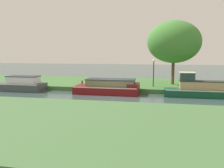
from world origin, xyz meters
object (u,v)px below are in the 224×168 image
(forest_cruiser, at_px, (222,90))
(mooring_post_near, at_px, (82,83))
(maroon_barge, at_px, (109,87))
(lamp_post, at_px, (154,69))
(slate_narrowboat, at_px, (22,84))
(willow_tree_left, at_px, (174,42))

(forest_cruiser, relative_size, mooring_post_near, 17.05)
(maroon_barge, xyz_separation_m, lamp_post, (3.87, 2.55, 1.50))
(maroon_barge, bearing_deg, slate_narrowboat, 180.00)
(maroon_barge, height_order, slate_narrowboat, slate_narrowboat)
(mooring_post_near, bearing_deg, willow_tree_left, 19.11)
(willow_tree_left, bearing_deg, forest_cruiser, -49.73)
(forest_cruiser, distance_m, lamp_post, 6.41)
(maroon_barge, bearing_deg, mooring_post_near, 154.99)
(forest_cruiser, relative_size, willow_tree_left, 1.53)
(slate_narrowboat, height_order, mooring_post_near, slate_narrowboat)
(willow_tree_left, height_order, mooring_post_near, willow_tree_left)
(maroon_barge, bearing_deg, willow_tree_left, 37.63)
(forest_cruiser, distance_m, willow_tree_left, 7.17)
(willow_tree_left, height_order, lamp_post, willow_tree_left)
(slate_narrowboat, relative_size, lamp_post, 1.72)
(willow_tree_left, relative_size, mooring_post_near, 11.17)
(willow_tree_left, xyz_separation_m, mooring_post_near, (-8.80, -3.05, -4.10))
(slate_narrowboat, relative_size, forest_cruiser, 0.46)
(forest_cruiser, height_order, willow_tree_left, willow_tree_left)
(maroon_barge, relative_size, mooring_post_near, 9.89)
(maroon_barge, distance_m, slate_narrowboat, 8.74)
(slate_narrowboat, height_order, forest_cruiser, forest_cruiser)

